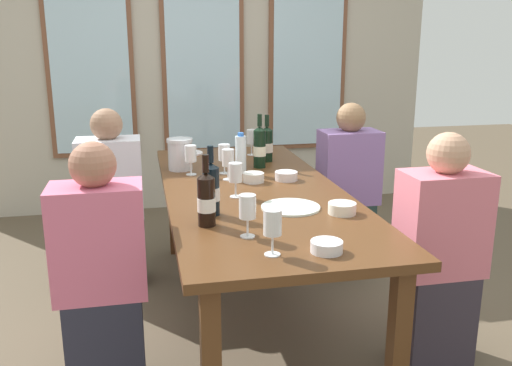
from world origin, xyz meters
name	(u,v)px	position (x,y,z in m)	size (l,w,h in m)	color
ground_plane	(253,314)	(0.00, 0.00, 0.00)	(12.00, 12.00, 0.00)	brown
back_wall_with_windows	(202,45)	(0.00, 2.18, 1.45)	(4.12, 0.10, 2.90)	#BAB19E
dining_table	(252,201)	(0.00, 0.00, 0.67)	(0.92, 2.24, 0.74)	#57331A
white_plate_0	(188,153)	(-0.26, 0.96, 0.74)	(0.21, 0.21, 0.01)	white
white_plate_1	(291,207)	(0.10, -0.39, 0.74)	(0.28, 0.28, 0.01)	white
metal_pitcher	(180,154)	(-0.34, 0.50, 0.84)	(0.16, 0.16, 0.19)	silver
wine_bottle_0	(260,147)	(0.14, 0.46, 0.87)	(0.08, 0.08, 0.33)	black
wine_bottle_1	(267,144)	(0.22, 0.62, 0.85)	(0.08, 0.08, 0.30)	black
wine_bottle_2	(206,199)	(-0.31, -0.55, 0.86)	(0.08, 0.08, 0.31)	black
wine_bottle_3	(211,189)	(-0.27, -0.41, 0.86)	(0.08, 0.08, 0.32)	black
tasting_bowl_0	(327,247)	(0.09, -0.94, 0.76)	(0.12, 0.12, 0.04)	white
tasting_bowl_1	(286,176)	(0.22, 0.12, 0.76)	(0.13, 0.13, 0.05)	white
tasting_bowl_2	(342,208)	(0.31, -0.52, 0.77)	(0.13, 0.13, 0.05)	white
tasting_bowl_3	(254,177)	(0.03, 0.12, 0.77)	(0.12, 0.12, 0.05)	white
water_bottle	(242,154)	(0.00, 0.34, 0.85)	(0.06, 0.06, 0.24)	white
wine_glass_0	(224,154)	(-0.10, 0.35, 0.86)	(0.07, 0.07, 0.17)	white
wine_glass_1	(252,137)	(0.16, 0.83, 0.86)	(0.07, 0.07, 0.17)	white
wine_glass_2	(241,147)	(0.03, 0.52, 0.86)	(0.07, 0.07, 0.17)	white
wine_glass_3	(191,155)	(-0.29, 0.36, 0.86)	(0.07, 0.07, 0.17)	white
wine_glass_4	(228,159)	(-0.10, 0.20, 0.86)	(0.07, 0.07, 0.17)	white
wine_glass_5	(273,225)	(-0.12, -0.93, 0.86)	(0.07, 0.07, 0.17)	white
wine_glass_6	(247,208)	(-0.17, -0.72, 0.86)	(0.07, 0.07, 0.17)	white
wine_glass_7	(235,174)	(-0.12, -0.15, 0.86)	(0.07, 0.07, 0.17)	white
seated_person_0	(101,277)	(-0.76, -0.51, 0.53)	(0.38, 0.24, 1.11)	#2B2B3B
seated_person_1	(439,257)	(0.76, -0.60, 0.53)	(0.38, 0.24, 1.11)	#3A313D
seated_person_2	(112,204)	(-0.76, 0.58, 0.53)	(0.38, 0.24, 1.11)	#2E3233
seated_person_3	(348,191)	(0.76, 0.56, 0.53)	(0.38, 0.24, 1.11)	#233836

